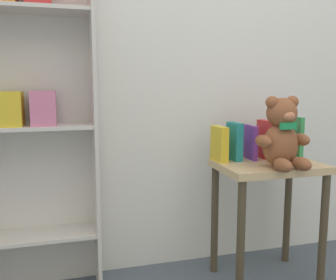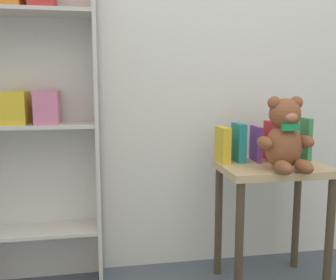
{
  "view_description": "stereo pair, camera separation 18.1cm",
  "coord_description": "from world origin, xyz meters",
  "px_view_note": "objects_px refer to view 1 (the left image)",
  "views": [
    {
      "loc": [
        -0.79,
        -0.54,
        1.04
      ],
      "look_at": [
        -0.3,
        1.19,
        0.77
      ],
      "focal_mm": 40.0,
      "sensor_mm": 36.0,
      "label": 1
    },
    {
      "loc": [
        -0.61,
        -0.58,
        1.04
      ],
      "look_at": [
        -0.3,
        1.19,
        0.77
      ],
      "focal_mm": 40.0,
      "sensor_mm": 36.0,
      "label": 2
    }
  ],
  "objects_px": {
    "bookshelf_side": "(28,106)",
    "book_standing_green": "(297,137)",
    "teddy_bear": "(282,135)",
    "book_standing_teal": "(234,141)",
    "book_standing_yellow": "(219,144)",
    "book_standing_red": "(266,139)",
    "book_standing_pink": "(283,139)",
    "book_standing_purple": "(251,142)",
    "display_table": "(268,187)"
  },
  "relations": [
    {
      "from": "book_standing_purple",
      "to": "book_standing_teal",
      "type": "bearing_deg",
      "value": 179.06
    },
    {
      "from": "teddy_bear",
      "to": "book_standing_green",
      "type": "distance_m",
      "value": 0.31
    },
    {
      "from": "book_standing_yellow",
      "to": "book_standing_pink",
      "type": "xyz_separation_m",
      "value": [
        0.37,
        -0.02,
        0.01
      ]
    },
    {
      "from": "teddy_bear",
      "to": "book_standing_red",
      "type": "bearing_deg",
      "value": 78.88
    },
    {
      "from": "book_standing_red",
      "to": "book_standing_green",
      "type": "xyz_separation_m",
      "value": [
        0.19,
        -0.01,
        0.01
      ]
    },
    {
      "from": "teddy_bear",
      "to": "display_table",
      "type": "bearing_deg",
      "value": 91.55
    },
    {
      "from": "book_standing_pink",
      "to": "book_standing_green",
      "type": "bearing_deg",
      "value": 6.91
    },
    {
      "from": "book_standing_yellow",
      "to": "display_table",
      "type": "bearing_deg",
      "value": -28.03
    },
    {
      "from": "book_standing_red",
      "to": "book_standing_green",
      "type": "bearing_deg",
      "value": -4.08
    },
    {
      "from": "book_standing_yellow",
      "to": "book_standing_purple",
      "type": "distance_m",
      "value": 0.19
    },
    {
      "from": "display_table",
      "to": "book_standing_purple",
      "type": "xyz_separation_m",
      "value": [
        -0.05,
        0.11,
        0.22
      ]
    },
    {
      "from": "teddy_bear",
      "to": "book_standing_teal",
      "type": "xyz_separation_m",
      "value": [
        -0.14,
        0.22,
        -0.06
      ]
    },
    {
      "from": "book_standing_yellow",
      "to": "book_standing_purple",
      "type": "height_order",
      "value": "same"
    },
    {
      "from": "teddy_bear",
      "to": "book_standing_red",
      "type": "distance_m",
      "value": 0.23
    },
    {
      "from": "bookshelf_side",
      "to": "book_standing_purple",
      "type": "xyz_separation_m",
      "value": [
        1.13,
        -0.11,
        -0.21
      ]
    },
    {
      "from": "book_standing_yellow",
      "to": "book_standing_red",
      "type": "height_order",
      "value": "book_standing_red"
    },
    {
      "from": "book_standing_green",
      "to": "book_standing_teal",
      "type": "bearing_deg",
      "value": -179.74
    },
    {
      "from": "book_standing_yellow",
      "to": "book_standing_purple",
      "type": "bearing_deg",
      "value": -2.06
    },
    {
      "from": "book_standing_red",
      "to": "book_standing_green",
      "type": "height_order",
      "value": "book_standing_green"
    },
    {
      "from": "teddy_bear",
      "to": "book_standing_pink",
      "type": "height_order",
      "value": "teddy_bear"
    },
    {
      "from": "book_standing_yellow",
      "to": "book_standing_green",
      "type": "distance_m",
      "value": 0.46
    },
    {
      "from": "book_standing_pink",
      "to": "book_standing_yellow",
      "type": "bearing_deg",
      "value": -179.8
    },
    {
      "from": "book_standing_red",
      "to": "book_standing_yellow",
      "type": "bearing_deg",
      "value": 179.11
    },
    {
      "from": "book_standing_pink",
      "to": "bookshelf_side",
      "type": "bearing_deg",
      "value": 177.08
    },
    {
      "from": "bookshelf_side",
      "to": "book_standing_pink",
      "type": "xyz_separation_m",
      "value": [
        1.31,
        -0.13,
        -0.19
      ]
    },
    {
      "from": "display_table",
      "to": "book_standing_purple",
      "type": "height_order",
      "value": "book_standing_purple"
    },
    {
      "from": "bookshelf_side",
      "to": "book_standing_green",
      "type": "distance_m",
      "value": 1.42
    },
    {
      "from": "teddy_bear",
      "to": "book_standing_green",
      "type": "height_order",
      "value": "teddy_bear"
    },
    {
      "from": "bookshelf_side",
      "to": "teddy_bear",
      "type": "distance_m",
      "value": 1.23
    },
    {
      "from": "book_standing_pink",
      "to": "book_standing_purple",
      "type": "bearing_deg",
      "value": 178.09
    },
    {
      "from": "teddy_bear",
      "to": "book_standing_purple",
      "type": "xyz_separation_m",
      "value": [
        -0.05,
        0.22,
        -0.07
      ]
    },
    {
      "from": "bookshelf_side",
      "to": "book_standing_teal",
      "type": "relative_size",
      "value": 8.37
    },
    {
      "from": "book_standing_teal",
      "to": "book_standing_green",
      "type": "height_order",
      "value": "book_standing_green"
    },
    {
      "from": "book_standing_red",
      "to": "book_standing_pink",
      "type": "relative_size",
      "value": 0.99
    },
    {
      "from": "book_standing_pink",
      "to": "display_table",
      "type": "bearing_deg",
      "value": -142.06
    },
    {
      "from": "bookshelf_side",
      "to": "book_standing_pink",
      "type": "bearing_deg",
      "value": -5.46
    },
    {
      "from": "book_standing_purple",
      "to": "book_standing_green",
      "type": "distance_m",
      "value": 0.28
    },
    {
      "from": "teddy_bear",
      "to": "book_standing_teal",
      "type": "relative_size",
      "value": 1.72
    },
    {
      "from": "book_standing_yellow",
      "to": "book_standing_pink",
      "type": "height_order",
      "value": "book_standing_pink"
    },
    {
      "from": "book_standing_teal",
      "to": "book_standing_yellow",
      "type": "bearing_deg",
      "value": -177.7
    },
    {
      "from": "book_standing_green",
      "to": "display_table",
      "type": "bearing_deg",
      "value": -153.11
    },
    {
      "from": "display_table",
      "to": "book_standing_pink",
      "type": "bearing_deg",
      "value": 35.4
    },
    {
      "from": "book_standing_red",
      "to": "bookshelf_side",
      "type": "bearing_deg",
      "value": 173.73
    },
    {
      "from": "book_standing_yellow",
      "to": "book_standing_teal",
      "type": "relative_size",
      "value": 0.91
    },
    {
      "from": "display_table",
      "to": "book_standing_green",
      "type": "bearing_deg",
      "value": 24.56
    },
    {
      "from": "book_standing_yellow",
      "to": "book_standing_teal",
      "type": "height_order",
      "value": "book_standing_teal"
    },
    {
      "from": "teddy_bear",
      "to": "book_standing_yellow",
      "type": "distance_m",
      "value": 0.33
    },
    {
      "from": "book_standing_pink",
      "to": "book_standing_green",
      "type": "height_order",
      "value": "book_standing_green"
    },
    {
      "from": "bookshelf_side",
      "to": "book_standing_green",
      "type": "height_order",
      "value": "bookshelf_side"
    },
    {
      "from": "display_table",
      "to": "book_standing_red",
      "type": "relative_size",
      "value": 3.07
    }
  ]
}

